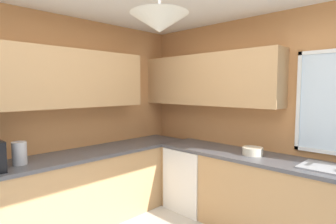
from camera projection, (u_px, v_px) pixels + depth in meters
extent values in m
cube|color=#C6844C|center=(266.00, 119.00, 3.40)|extent=(3.80, 0.06, 2.59)
cube|color=#C6844C|center=(56.00, 120.00, 3.38)|extent=(0.06, 3.77, 2.59)
cube|color=white|center=(299.00, 101.00, 3.07)|extent=(0.04, 0.04, 1.11)
cube|color=tan|center=(44.00, 78.00, 3.06)|extent=(0.32, 2.56, 0.70)
cube|color=tan|center=(207.00, 80.00, 3.77)|extent=(2.11, 0.32, 0.70)
cone|color=silver|center=(159.00, 23.00, 2.00)|extent=(0.44, 0.44, 0.14)
cube|color=tan|center=(71.00, 194.00, 3.22)|extent=(0.62, 3.35, 0.86)
cube|color=#4C4C51|center=(70.00, 157.00, 3.18)|extent=(0.65, 3.38, 0.04)
cube|color=tan|center=(268.00, 198.00, 3.09)|extent=(2.86, 0.62, 0.86)
cube|color=#4C4C51|center=(269.00, 160.00, 3.05)|extent=(2.89, 0.65, 0.04)
cube|color=white|center=(193.00, 178.00, 3.82)|extent=(0.60, 0.60, 0.86)
cylinder|color=#B7B7BC|center=(19.00, 153.00, 2.76)|extent=(0.14, 0.14, 0.24)
cylinder|color=beige|center=(253.00, 151.00, 3.18)|extent=(0.24, 0.24, 0.09)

